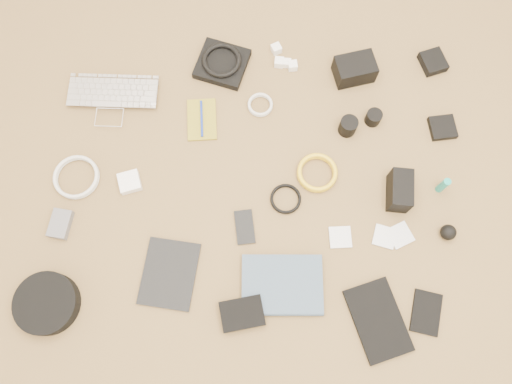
{
  "coord_description": "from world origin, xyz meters",
  "views": [
    {
      "loc": [
        -0.01,
        -0.5,
        1.58
      ],
      "look_at": [
        -0.0,
        -0.03,
        0.02
      ],
      "focal_mm": 35.0,
      "sensor_mm": 36.0,
      "label": 1
    }
  ],
  "objects_px": {
    "tablet": "(169,274)",
    "headphone_case": "(47,303)",
    "phone": "(245,227)",
    "dslr_camera": "(355,69)",
    "paperback": "(283,316)",
    "laptop": "(112,104)"
  },
  "relations": [
    {
      "from": "tablet",
      "to": "headphone_case",
      "type": "distance_m",
      "value": 0.38
    },
    {
      "from": "phone",
      "to": "headphone_case",
      "type": "height_order",
      "value": "headphone_case"
    },
    {
      "from": "dslr_camera",
      "to": "headphone_case",
      "type": "height_order",
      "value": "dslr_camera"
    },
    {
      "from": "headphone_case",
      "to": "paperback",
      "type": "bearing_deg",
      "value": -3.48
    },
    {
      "from": "tablet",
      "to": "phone",
      "type": "relative_size",
      "value": 1.91
    },
    {
      "from": "phone",
      "to": "headphone_case",
      "type": "xyz_separation_m",
      "value": [
        -0.6,
        -0.24,
        0.02
      ]
    },
    {
      "from": "phone",
      "to": "headphone_case",
      "type": "bearing_deg",
      "value": -164.99
    },
    {
      "from": "laptop",
      "to": "tablet",
      "type": "distance_m",
      "value": 0.63
    },
    {
      "from": "tablet",
      "to": "paperback",
      "type": "relative_size",
      "value": 0.86
    },
    {
      "from": "tablet",
      "to": "paperback",
      "type": "bearing_deg",
      "value": -11.59
    },
    {
      "from": "dslr_camera",
      "to": "tablet",
      "type": "distance_m",
      "value": 0.94
    },
    {
      "from": "headphone_case",
      "to": "paperback",
      "type": "distance_m",
      "value": 0.72
    },
    {
      "from": "laptop",
      "to": "phone",
      "type": "xyz_separation_m",
      "value": [
        0.46,
        -0.44,
        -0.01
      ]
    },
    {
      "from": "tablet",
      "to": "laptop",
      "type": "bearing_deg",
      "value": 119.76
    },
    {
      "from": "laptop",
      "to": "phone",
      "type": "distance_m",
      "value": 0.64
    },
    {
      "from": "paperback",
      "to": "tablet",
      "type": "bearing_deg",
      "value": 70.01
    },
    {
      "from": "dslr_camera",
      "to": "tablet",
      "type": "height_order",
      "value": "dslr_camera"
    },
    {
      "from": "tablet",
      "to": "paperback",
      "type": "distance_m",
      "value": 0.38
    },
    {
      "from": "laptop",
      "to": "dslr_camera",
      "type": "xyz_separation_m",
      "value": [
        0.85,
        0.11,
        0.03
      ]
    },
    {
      "from": "dslr_camera",
      "to": "laptop",
      "type": "bearing_deg",
      "value": 174.45
    },
    {
      "from": "phone",
      "to": "paperback",
      "type": "relative_size",
      "value": 0.45
    },
    {
      "from": "dslr_camera",
      "to": "headphone_case",
      "type": "bearing_deg",
      "value": -154.44
    }
  ]
}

